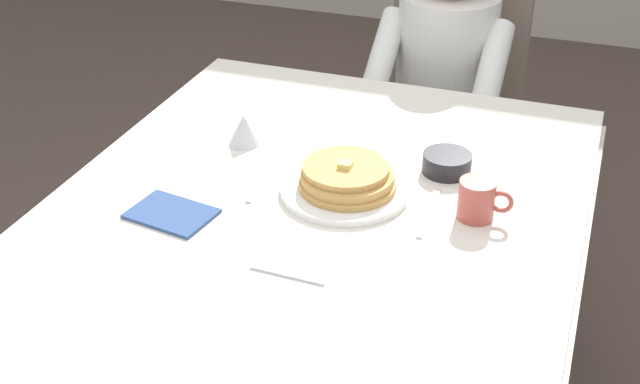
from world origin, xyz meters
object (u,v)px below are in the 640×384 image
bowl_butter (447,163)px  plate_breakfast (345,190)px  syrup_pitcher (244,130)px  diner_person (442,76)px  fork_left_of_plate (260,182)px  cup_coffee (478,200)px  breakfast_stack (347,177)px  dining_table_main (303,256)px  spoon_near_edge (288,275)px  knife_right_of_plate (429,212)px  chair_diner (449,97)px

bowl_butter → plate_breakfast: bearing=-138.3°
plate_breakfast → syrup_pitcher: syrup_pitcher is taller
diner_person → fork_left_of_plate: (-0.21, -0.90, 0.07)m
plate_breakfast → diner_person: bearing=88.4°
cup_coffee → fork_left_of_plate: 0.48m
breakfast_stack → cup_coffee: 0.28m
diner_person → plate_breakfast: 0.88m
dining_table_main → breakfast_stack: breakfast_stack is taller
diner_person → breakfast_stack: 0.89m
breakfast_stack → spoon_near_edge: bearing=-91.7°
dining_table_main → knife_right_of_plate: knife_right_of_plate is taller
chair_diner → plate_breakfast: 1.06m
plate_breakfast → cup_coffee: (0.29, -0.00, 0.03)m
dining_table_main → diner_person: 1.02m
dining_table_main → diner_person: size_ratio=1.36×
breakfast_stack → syrup_pitcher: bearing=155.3°
knife_right_of_plate → breakfast_stack: bearing=81.2°
cup_coffee → syrup_pitcher: size_ratio=1.41×
fork_left_of_plate → knife_right_of_plate: (0.38, 0.00, 0.00)m
diner_person → syrup_pitcher: (-0.32, -0.74, 0.11)m
plate_breakfast → bowl_butter: (0.19, 0.17, 0.01)m
bowl_butter → syrup_pitcher: 0.49m
chair_diner → spoon_near_edge: (-0.03, -1.36, 0.21)m
breakfast_stack → fork_left_of_plate: 0.20m
breakfast_stack → knife_right_of_plate: size_ratio=1.05×
cup_coffee → dining_table_main: bearing=-158.6°
dining_table_main → cup_coffee: (0.33, 0.13, 0.13)m
dining_table_main → diner_person: (0.07, 1.01, 0.02)m
knife_right_of_plate → syrup_pitcher: bearing=69.7°
dining_table_main → breakfast_stack: (0.05, 0.14, 0.13)m
cup_coffee → syrup_pitcher: bearing=166.2°
diner_person → plate_breakfast: (-0.02, -0.88, 0.08)m
breakfast_stack → knife_right_of_plate: 0.19m
diner_person → bowl_butter: bearing=102.8°
breakfast_stack → syrup_pitcher: (-0.30, 0.14, -0.00)m
knife_right_of_plate → spoon_near_edge: 0.36m
diner_person → knife_right_of_plate: (0.17, -0.90, 0.07)m
chair_diner → fork_left_of_plate: (-0.21, -1.06, 0.21)m
fork_left_of_plate → spoon_near_edge: size_ratio=1.20×
dining_table_main → cup_coffee: 0.38m
spoon_near_edge → cup_coffee: bearing=49.3°
plate_breakfast → syrup_pitcher: (-0.30, 0.14, 0.03)m
fork_left_of_plate → breakfast_stack: bearing=-89.5°
fork_left_of_plate → knife_right_of_plate: bearing=-96.0°
diner_person → plate_breakfast: size_ratio=4.00×
fork_left_of_plate → spoon_near_edge: bearing=-154.5°
spoon_near_edge → diner_person: bearing=90.3°
dining_table_main → syrup_pitcher: syrup_pitcher is taller
knife_right_of_plate → plate_breakfast: bearing=81.9°
cup_coffee → breakfast_stack: bearing=179.0°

